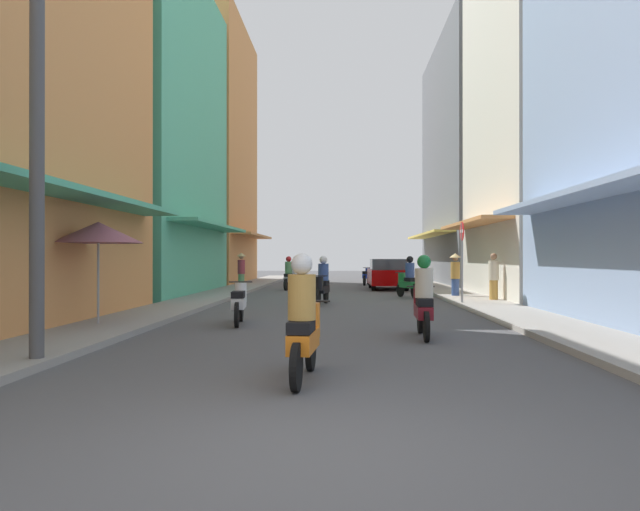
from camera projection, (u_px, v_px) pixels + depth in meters
ground_plane at (337, 300)px, 20.84m from camera, size 89.37×89.37×0.00m
sidewalk_left at (207, 298)px, 21.03m from camera, size 1.77×48.62×0.12m
sidewalk_right at (469, 299)px, 20.65m from camera, size 1.77×48.62×0.12m
building_left_mid at (129, 135)px, 23.90m from camera, size 7.05×10.33×13.11m
building_left_far at (195, 155)px, 34.45m from camera, size 7.05×9.66×15.17m
building_right_mid at (566, 104)px, 21.73m from camera, size 7.05×8.40×14.53m
building_right_far at (490, 163)px, 33.01m from camera, size 7.05×12.60×13.81m
motorbike_orange at (304, 324)px, 7.22m from camera, size 0.55×1.81×1.58m
motorbike_silver at (290, 275)px, 27.23m from camera, size 0.61×1.79×1.58m
motorbike_black at (322, 283)px, 18.79m from camera, size 0.59×1.80×1.58m
motorbike_green at (408, 279)px, 21.95m from camera, size 0.78×1.73×1.58m
motorbike_maroon at (423, 301)px, 11.07m from camera, size 0.55×1.81×1.58m
motorbike_blue at (367, 276)px, 32.12m from camera, size 0.62×1.79×0.96m
motorbike_white at (239, 302)px, 13.30m from camera, size 0.55×1.81×0.96m
parked_car at (388, 274)px, 27.81m from camera, size 1.80×4.12×1.45m
pedestrian_midway at (455, 273)px, 21.48m from camera, size 0.44×0.44×1.68m
pedestrian_far at (494, 278)px, 19.42m from camera, size 0.34×0.34×1.67m
pedestrian_crossing at (241, 269)px, 26.75m from camera, size 0.44×0.44×1.74m
vendor_umbrella at (98, 233)px, 12.41m from camera, size 1.87×1.87×2.29m
utility_pole at (37, 119)px, 8.17m from camera, size 0.20×1.20×6.79m
street_sign_no_entry at (462, 251)px, 18.22m from camera, size 0.07×0.60×2.65m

